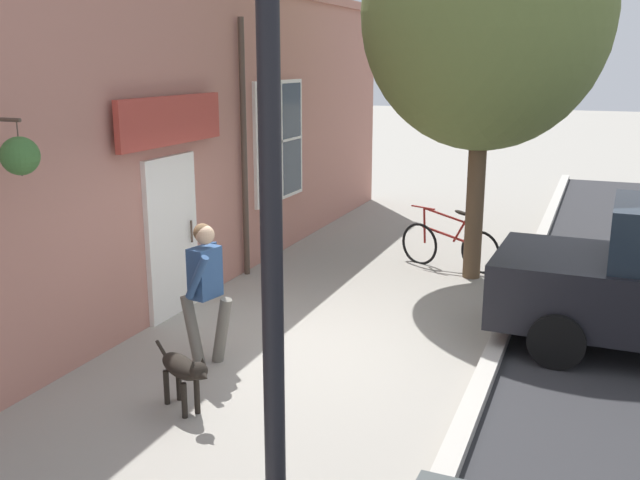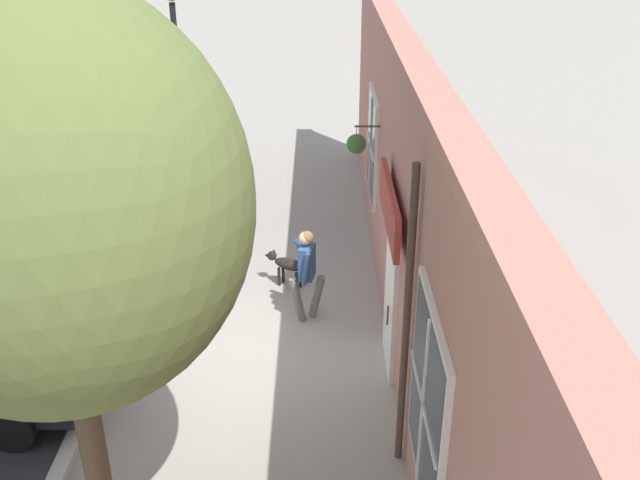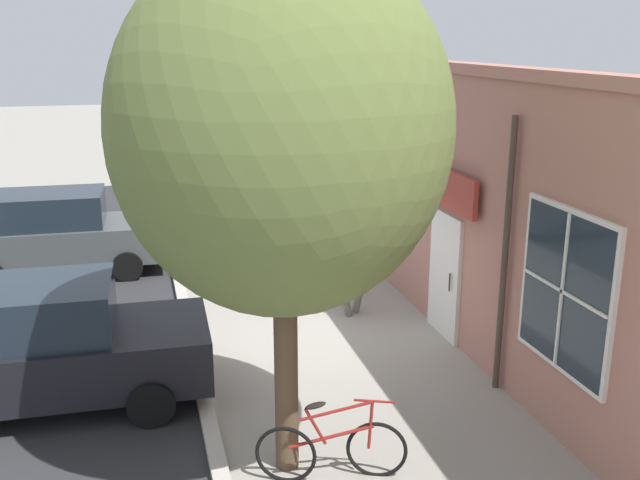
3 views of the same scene
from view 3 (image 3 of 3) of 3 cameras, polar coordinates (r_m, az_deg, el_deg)
ground_plane at (r=12.04m, az=-0.52°, el=-7.87°), size 90.00×90.00×0.00m
storefront_facade at (r=12.10m, az=10.27°, el=3.21°), size 0.95×18.00×4.48m
pedestrian_walking at (r=12.73m, az=2.62°, el=-2.00°), size 0.62×0.61×1.59m
dog_on_leash at (r=13.78m, az=-0.22°, el=-2.84°), size 0.91×0.55×0.63m
street_tree_by_curb at (r=7.47m, az=-3.42°, el=8.06°), size 3.58×3.22×5.92m
leaning_bicycle at (r=8.40m, az=0.95°, el=-16.33°), size 1.69×0.47×1.01m
parked_car_nearest_curb at (r=16.01m, az=-20.19°, el=0.55°), size 4.35×2.03×1.75m
parked_car_mid_block at (r=10.33m, az=-21.39°, el=-7.91°), size 4.35×2.03×1.75m
street_lamp at (r=15.07m, az=-10.20°, el=9.29°), size 0.32×0.32×4.87m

